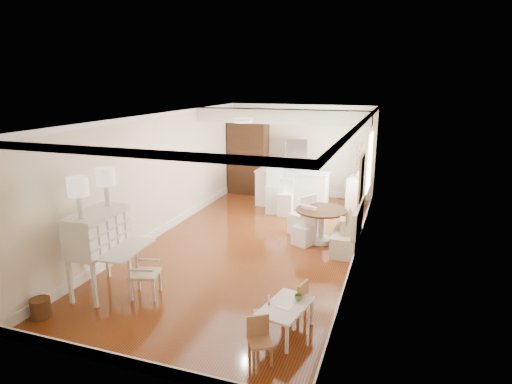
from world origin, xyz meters
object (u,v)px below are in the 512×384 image
Objects in this scene: kids_table at (286,319)px; kids_chair_b at (295,300)px; secretary_bureau at (99,252)px; kids_chair_c at (260,341)px; gustavian_armchair at (145,273)px; bar_stool_right at (285,198)px; fridge at (307,169)px; breakfast_counter at (292,189)px; wicker_basket at (41,308)px; kids_chair_a at (262,313)px; slip_chair_near at (304,226)px; dining_table at (321,226)px; sideboard at (356,192)px; slip_chair_far at (302,214)px; bar_stool_left at (275,191)px; pantry_cabinet at (248,157)px.

kids_table is 0.42m from kids_chair_b.
secretary_bureau is 2.35× the size of kids_chair_c.
bar_stool_right reaches higher than gustavian_armchair.
fridge reaches higher than gustavian_armchair.
kids_table is 0.44× the size of breakfast_counter.
wicker_basket is at bearing -106.31° from fridge.
wicker_basket is 3.38m from kids_chair_a.
slip_chair_near is at bearing -70.33° from breakfast_counter.
dining_table is at bearing -58.88° from bar_stool_right.
gustavian_armchair is at bearing -74.11° from kids_chair_b.
sideboard is (1.71, 1.33, -0.03)m from bar_stool_right.
kids_table is 1.79× the size of kids_chair_a.
sideboard reaches higher than kids_table.
slip_chair_near is 0.68m from slip_chair_far.
kids_chair_b reaches higher than wicker_basket.
kids_chair_a reaches higher than kids_table.
wicker_basket is 3.52m from kids_chair_c.
wicker_basket is 8.45m from sideboard.
gustavian_armchair is 2.58m from kids_chair_c.
kids_chair_b is at bearing 17.89° from wicker_basket.
slip_chair_near is 0.47× the size of fridge.
bar_stool_right is at bearing -39.06° from bar_stool_left.
pantry_cabinet is at bearing -176.77° from kids_chair_a.
bar_stool_left is at bearing 150.37° from bar_stool_right.
pantry_cabinet reaches higher than kids_chair_a.
slip_chair_near is at bearing 46.43° from slip_chair_far.
wicker_basket is 8.13m from pantry_cabinet.
breakfast_counter is at bearing 49.92° from bar_stool_left.
secretary_bureau reaches higher than bar_stool_left.
secretary_bureau is 3.33m from kids_chair_c.
kids_chair_a is 0.24× the size of breakfast_counter.
kids_chair_b is (3.68, 1.19, 0.18)m from wicker_basket.
sideboard is (2.06, 1.18, -0.16)m from bar_stool_left.
secretary_bureau is at bearing -115.57° from bar_stool_right.
slip_chair_far is (2.57, 3.90, -0.23)m from secretary_bureau.
bar_stool_right is (-1.46, 5.37, 0.25)m from kids_table.
wicker_basket is 0.31× the size of bar_stool_right.
fridge is at bearing 73.69° from wicker_basket.
kids_chair_a is at bearing -90.46° from sideboard.
sideboard is at bearing 156.74° from kids_chair_a.
bar_stool_left reaches higher than wicker_basket.
slip_chair_far is at bearing 100.01° from kids_table.
dining_table is at bearing -62.44° from breakfast_counter.
gustavian_armchair is 4.10m from dining_table.
secretary_bureau is 4.82× the size of wicker_basket.
sideboard is at bearing 62.51° from wicker_basket.
gustavian_armchair is 7.04m from pantry_cabinet.
kids_chair_a is at bearing -68.68° from pantry_cabinet.
sideboard is (0.61, 6.71, 0.19)m from kids_chair_a.
pantry_cabinet reaches higher than bar_stool_right.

